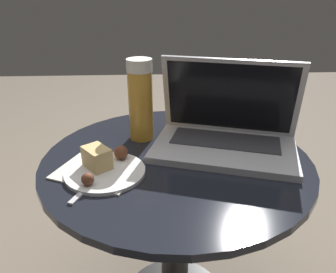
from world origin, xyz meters
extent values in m
cylinder|color=black|center=(0.00, 0.00, 0.26)|extent=(0.08, 0.08, 0.49)
cylinder|color=black|center=(0.00, 0.00, 0.52)|extent=(0.68, 0.68, 0.02)
cube|color=silver|center=(-0.19, -0.07, 0.53)|extent=(0.22, 0.20, 0.00)
cube|color=#B2B2B7|center=(0.13, 0.02, 0.54)|extent=(0.41, 0.32, 0.02)
cube|color=#333338|center=(0.14, 0.05, 0.55)|extent=(0.30, 0.19, 0.00)
cube|color=#B2B2B7|center=(0.15, 0.10, 0.65)|extent=(0.37, 0.17, 0.22)
cube|color=black|center=(0.15, 0.09, 0.65)|extent=(0.34, 0.15, 0.19)
cylinder|color=gold|center=(-0.09, 0.12, 0.62)|extent=(0.07, 0.07, 0.19)
cylinder|color=white|center=(-0.09, 0.12, 0.74)|extent=(0.07, 0.07, 0.03)
cylinder|color=white|center=(-0.17, -0.08, 0.53)|extent=(0.19, 0.19, 0.01)
cube|color=#DBB775|center=(-0.19, -0.06, 0.56)|extent=(0.08, 0.08, 0.05)
sphere|color=brown|center=(-0.20, -0.14, 0.55)|extent=(0.03, 0.03, 0.03)
sphere|color=brown|center=(-0.14, -0.02, 0.55)|extent=(0.03, 0.03, 0.03)
cube|color=silver|center=(-0.20, -0.14, 0.53)|extent=(0.06, 0.12, 0.00)
cube|color=silver|center=(-0.17, -0.05, 0.53)|extent=(0.04, 0.06, 0.00)
camera|label=1|loc=(-0.06, -0.74, 0.92)|focal=35.00mm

